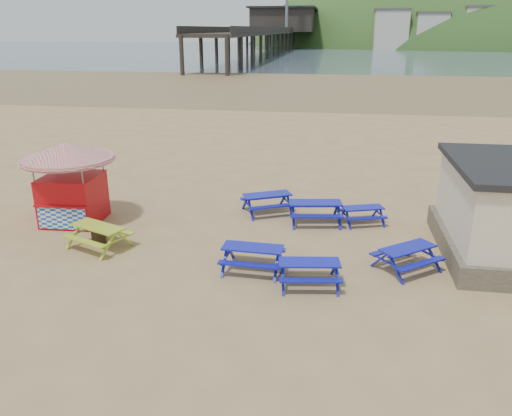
% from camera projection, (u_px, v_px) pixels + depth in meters
% --- Properties ---
extents(ground, '(400.00, 400.00, 0.00)m').
position_uv_depth(ground, '(236.00, 250.00, 16.90)').
color(ground, tan).
rests_on(ground, ground).
extents(wet_sand, '(400.00, 400.00, 0.00)m').
position_uv_depth(wet_sand, '(314.00, 84.00, 68.00)').
color(wet_sand, olive).
rests_on(wet_sand, ground).
extents(sea, '(400.00, 400.00, 0.00)m').
position_uv_depth(sea, '(330.00, 50.00, 174.85)').
color(sea, '#4B5E6C').
rests_on(sea, ground).
extents(picnic_table_blue_a, '(2.38, 2.22, 0.80)m').
position_uv_depth(picnic_table_blue_a, '(267.00, 203.00, 20.18)').
color(picnic_table_blue_a, '#0E0192').
rests_on(picnic_table_blue_a, ground).
extents(picnic_table_blue_b, '(2.22, 1.90, 0.84)m').
position_uv_depth(picnic_table_blue_b, '(315.00, 212.00, 19.15)').
color(picnic_table_blue_b, '#0E0192').
rests_on(picnic_table_blue_b, ground).
extents(picnic_table_blue_c, '(1.87, 1.68, 0.65)m').
position_uv_depth(picnic_table_blue_c, '(362.00, 215.00, 19.13)').
color(picnic_table_blue_c, '#0E0192').
rests_on(picnic_table_blue_c, ground).
extents(picnic_table_blue_d, '(1.96, 1.66, 0.74)m').
position_uv_depth(picnic_table_blue_d, '(309.00, 273.00, 14.48)').
color(picnic_table_blue_d, '#0E0192').
rests_on(picnic_table_blue_d, ground).
extents(picnic_table_blue_e, '(1.92, 1.58, 0.78)m').
position_uv_depth(picnic_table_blue_e, '(253.00, 258.00, 15.38)').
color(picnic_table_blue_e, '#0E0192').
rests_on(picnic_table_blue_e, ground).
extents(picnic_table_blue_f, '(2.31, 2.25, 0.75)m').
position_uv_depth(picnic_table_blue_f, '(407.00, 258.00, 15.40)').
color(picnic_table_blue_f, '#0E0192').
rests_on(picnic_table_blue_f, ground).
extents(picnic_table_yellow, '(2.34, 2.14, 0.80)m').
position_uv_depth(picnic_table_yellow, '(99.00, 237.00, 16.95)').
color(picnic_table_yellow, '#8AB224').
rests_on(picnic_table_yellow, ground).
extents(ice_cream_kiosk, '(3.67, 3.67, 3.13)m').
position_uv_depth(ice_cream_kiosk, '(70.00, 172.00, 18.74)').
color(ice_cream_kiosk, '#B80A11').
rests_on(ice_cream_kiosk, ground).
extents(litter_bin, '(0.53, 0.53, 0.77)m').
position_uv_depth(litter_bin, '(98.00, 234.00, 17.20)').
color(litter_bin, '#311E13').
rests_on(litter_bin, ground).
extents(pier, '(24.00, 220.00, 39.29)m').
position_uv_depth(pier, '(282.00, 33.00, 183.31)').
color(pier, black).
rests_on(pier, ground).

